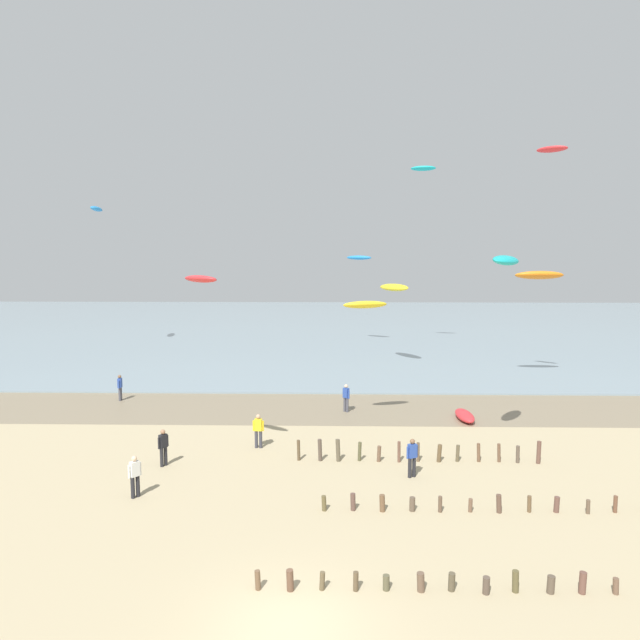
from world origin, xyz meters
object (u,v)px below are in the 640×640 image
at_px(kite_aloft_4, 506,260).
at_px(person_mid_beach, 412,457).
at_px(person_by_waterline, 120,387).
at_px(kite_aloft_3, 394,287).
at_px(kite_aloft_2, 539,275).
at_px(kite_aloft_5, 423,168).
at_px(person_nearest_camera, 135,475).
at_px(kite_aloft_1, 201,279).
at_px(kite_aloft_8, 552,149).
at_px(person_far_down_beach, 163,446).
at_px(kite_aloft_0, 359,258).
at_px(person_left_flank, 258,430).
at_px(grounded_kite, 465,416).
at_px(kite_aloft_9, 365,305).
at_px(kite_aloft_7, 96,209).
at_px(person_right_flank, 346,397).

bearing_deg(kite_aloft_4, person_mid_beach, 157.28).
xyz_separation_m(person_by_waterline, kite_aloft_3, (19.02, 11.37, 5.82)).
height_order(kite_aloft_2, kite_aloft_3, kite_aloft_2).
bearing_deg(kite_aloft_4, kite_aloft_5, 35.14).
height_order(person_nearest_camera, kite_aloft_1, kite_aloft_1).
bearing_deg(kite_aloft_8, person_nearest_camera, 72.82).
relative_size(person_by_waterline, kite_aloft_8, 0.88).
xyz_separation_m(kite_aloft_4, kite_aloft_8, (6.03, 11.23, 6.88)).
relative_size(person_far_down_beach, kite_aloft_8, 0.88).
height_order(person_mid_beach, person_far_down_beach, same).
bearing_deg(kite_aloft_3, kite_aloft_0, 160.70).
bearing_deg(kite_aloft_0, person_left_flank, 105.73).
xyz_separation_m(kite_aloft_2, kite_aloft_3, (-9.91, 5.71, -1.26)).
distance_m(grounded_kite, kite_aloft_0, 27.64).
relative_size(kite_aloft_2, kite_aloft_3, 1.00).
bearing_deg(person_far_down_beach, person_nearest_camera, -92.44).
bearing_deg(kite_aloft_8, kite_aloft_4, 97.91).
bearing_deg(person_far_down_beach, grounded_kite, 26.00).
xyz_separation_m(person_by_waterline, kite_aloft_9, (15.67, -5.29, 5.92)).
bearing_deg(kite_aloft_5, grounded_kite, -80.83).
xyz_separation_m(person_nearest_camera, person_left_flank, (4.15, 5.88, 0.00)).
height_order(person_mid_beach, kite_aloft_3, kite_aloft_3).
xyz_separation_m(person_far_down_beach, grounded_kite, (15.36, 7.49, -0.66)).
height_order(person_nearest_camera, kite_aloft_7, kite_aloft_7).
relative_size(person_right_flank, kite_aloft_9, 0.68).
bearing_deg(kite_aloft_4, kite_aloft_1, 135.01).
distance_m(grounded_kite, kite_aloft_4, 10.78).
relative_size(person_far_down_beach, kite_aloft_1, 0.92).
xyz_separation_m(person_far_down_beach, kite_aloft_2, (22.72, 17.06, 7.08)).
relative_size(person_right_flank, kite_aloft_2, 0.49).
distance_m(kite_aloft_1, kite_aloft_7, 35.48).
bearing_deg(kite_aloft_1, person_mid_beach, 30.00).
xyz_separation_m(person_right_flank, kite_aloft_2, (14.20, 8.02, 7.08)).
relative_size(person_nearest_camera, kite_aloft_7, 0.60).
bearing_deg(kite_aloft_8, person_left_flank, 66.56).
distance_m(kite_aloft_2, kite_aloft_3, 11.51).
height_order(person_nearest_camera, kite_aloft_3, kite_aloft_3).
bearing_deg(kite_aloft_8, kite_aloft_2, -67.93).
bearing_deg(kite_aloft_9, kite_aloft_4, 128.28).
height_order(grounded_kite, kite_aloft_0, kite_aloft_0).
relative_size(person_left_flank, kite_aloft_4, 0.66).
bearing_deg(person_mid_beach, kite_aloft_7, 129.76).
bearing_deg(person_far_down_beach, kite_aloft_8, 30.73).
bearing_deg(grounded_kite, kite_aloft_3, 7.02).
bearing_deg(person_right_flank, person_left_flank, -124.64).
bearing_deg(person_right_flank, kite_aloft_2, 29.45).
xyz_separation_m(person_by_waterline, kite_aloft_0, (16.57, 21.80, 8.16)).
bearing_deg(person_left_flank, kite_aloft_3, 66.52).
distance_m(person_right_flank, grounded_kite, 7.05).
distance_m(kite_aloft_0, kite_aloft_1, 34.70).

